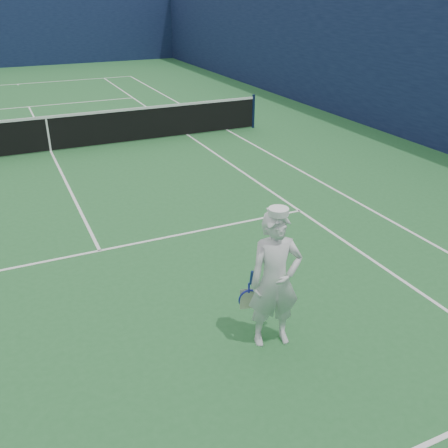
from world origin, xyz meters
name	(u,v)px	position (x,y,z in m)	size (l,w,h in m)	color
ground	(51,152)	(0.00, 0.00, 0.00)	(80.00, 80.00, 0.00)	#266430
court_markings	(51,152)	(0.00, 0.00, 0.00)	(11.03, 23.83, 0.01)	white
windscreen_fence	(40,79)	(0.00, 0.00, 2.00)	(20.12, 36.12, 4.00)	#101B3D
tennis_net	(48,132)	(0.00, 0.00, 0.55)	(12.88, 0.09, 1.07)	#141E4C
tennis_player	(275,280)	(1.52, -9.79, 0.92)	(0.76, 0.61, 1.88)	white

